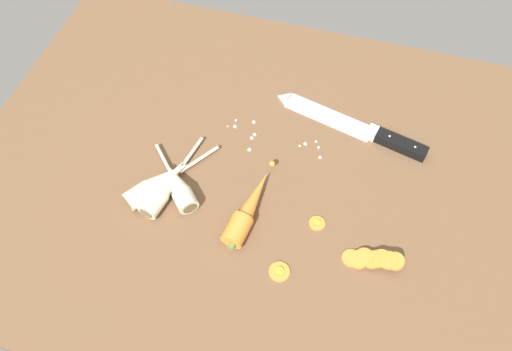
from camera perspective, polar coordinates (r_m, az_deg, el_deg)
The scene contains 10 objects.
ground_plane at distance 96.40cm, azimuth 0.33°, elevation -0.11°, with size 120.00×90.00×4.00cm, color brown.
chefs_knife at distance 102.96cm, azimuth 11.13°, elevation 6.38°, with size 34.52×11.44×4.18cm.
whole_carrot at distance 87.99cm, azimuth -0.95°, elevation -4.23°, with size 6.45×20.53×4.20cm.
parsnip_front at distance 92.29cm, azimuth -11.13°, elevation -1.35°, with size 6.44×20.61×4.00cm.
parsnip_mid_left at distance 91.91cm, azimuth -9.59°, elevation -1.27°, with size 13.79×14.13×4.00cm.
parsnip_mid_right at distance 92.96cm, azimuth -11.96°, elevation -0.92°, with size 14.24×19.10×4.00cm.
carrot_slice_stack at distance 87.48cm, azimuth 14.24°, elevation -9.98°, with size 10.92×4.44×3.30cm.
carrot_slice_stray_near at distance 85.05cm, azimuth 2.91°, elevation -11.74°, with size 3.86×3.86×0.70cm.
carrot_slice_stray_mid at distance 89.43cm, azimuth 7.57°, elevation -5.83°, with size 3.11×3.11×0.70cm.
mince_crumbs at distance 99.18cm, azimuth 1.59°, elevation 4.80°, with size 21.66×8.16×0.86cm.
Camera 1 is at (13.26, -48.35, 80.34)cm, focal length 32.40 mm.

